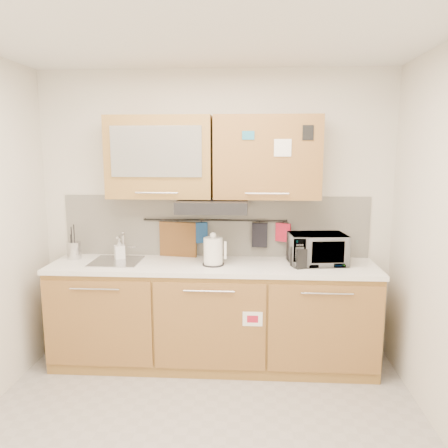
# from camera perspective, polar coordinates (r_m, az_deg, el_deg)

# --- Properties ---
(ceiling) EXTENTS (3.20, 3.20, 0.00)m
(ceiling) POSITION_cam_1_polar(r_m,az_deg,el_deg) (2.58, -4.25, 25.50)
(ceiling) COLOR white
(ceiling) RESTS_ON wall_back
(wall_back) EXTENTS (3.20, 0.00, 3.20)m
(wall_back) POSITION_cam_1_polar(r_m,az_deg,el_deg) (4.02, -1.16, 1.17)
(wall_back) COLOR silver
(wall_back) RESTS_ON ground
(base_cabinet) EXTENTS (2.80, 0.64, 0.88)m
(base_cabinet) POSITION_cam_1_polar(r_m,az_deg,el_deg) (3.96, -1.48, -12.41)
(base_cabinet) COLOR #AF823E
(base_cabinet) RESTS_ON floor
(countertop) EXTENTS (2.82, 0.62, 0.04)m
(countertop) POSITION_cam_1_polar(r_m,az_deg,el_deg) (3.80, -1.52, -5.50)
(countertop) COLOR white
(countertop) RESTS_ON base_cabinet
(backsplash) EXTENTS (2.80, 0.02, 0.56)m
(backsplash) POSITION_cam_1_polar(r_m,az_deg,el_deg) (4.03, -1.17, -0.26)
(backsplash) COLOR silver
(backsplash) RESTS_ON countertop
(upper_cabinets) EXTENTS (1.82, 0.37, 0.70)m
(upper_cabinets) POSITION_cam_1_polar(r_m,az_deg,el_deg) (3.80, -1.48, 8.71)
(upper_cabinets) COLOR #AF823E
(upper_cabinets) RESTS_ON wall_back
(range_hood) EXTENTS (0.60, 0.46, 0.10)m
(range_hood) POSITION_cam_1_polar(r_m,az_deg,el_deg) (3.76, -1.47, 2.42)
(range_hood) COLOR black
(range_hood) RESTS_ON upper_cabinets
(sink) EXTENTS (0.42, 0.40, 0.26)m
(sink) POSITION_cam_1_polar(r_m,az_deg,el_deg) (3.97, -13.82, -4.74)
(sink) COLOR silver
(sink) RESTS_ON countertop
(utensil_rail) EXTENTS (1.30, 0.02, 0.02)m
(utensil_rail) POSITION_cam_1_polar(r_m,az_deg,el_deg) (3.98, -1.21, 0.50)
(utensil_rail) COLOR black
(utensil_rail) RESTS_ON backsplash
(utensil_crock) EXTENTS (0.13, 0.13, 0.31)m
(utensil_crock) POSITION_cam_1_polar(r_m,az_deg,el_deg) (4.17, -18.99, -3.23)
(utensil_crock) COLOR #BBBABF
(utensil_crock) RESTS_ON countertop
(kettle) EXTENTS (0.21, 0.18, 0.29)m
(kettle) POSITION_cam_1_polar(r_m,az_deg,el_deg) (3.73, -1.40, -3.67)
(kettle) COLOR white
(kettle) RESTS_ON countertop
(toaster) EXTENTS (0.25, 0.21, 0.17)m
(toaster) POSITION_cam_1_polar(r_m,az_deg,el_deg) (3.74, 10.62, -4.22)
(toaster) COLOR black
(toaster) RESTS_ON countertop
(microwave) EXTENTS (0.51, 0.38, 0.26)m
(microwave) POSITION_cam_1_polar(r_m,az_deg,el_deg) (3.84, 12.07, -3.21)
(microwave) COLOR #999999
(microwave) RESTS_ON countertop
(soap_bottle) EXTENTS (0.12, 0.12, 0.19)m
(soap_bottle) POSITION_cam_1_polar(r_m,az_deg,el_deg) (4.03, -13.49, -3.19)
(soap_bottle) COLOR #999999
(soap_bottle) RESTS_ON countertop
(cutting_board) EXTENTS (0.35, 0.08, 0.43)m
(cutting_board) POSITION_cam_1_polar(r_m,az_deg,el_deg) (4.05, -6.02, -2.77)
(cutting_board) COLOR brown
(cutting_board) RESTS_ON utensil_rail
(oven_mitt) EXTENTS (0.11, 0.07, 0.19)m
(oven_mitt) POSITION_cam_1_polar(r_m,az_deg,el_deg) (3.99, -2.99, -1.13)
(oven_mitt) COLOR navy
(oven_mitt) RESTS_ON utensil_rail
(dark_pouch) EXTENTS (0.14, 0.04, 0.22)m
(dark_pouch) POSITION_cam_1_polar(r_m,az_deg,el_deg) (3.97, 4.67, -1.45)
(dark_pouch) COLOR black
(dark_pouch) RESTS_ON utensil_rail
(pot_holder) EXTENTS (0.13, 0.07, 0.17)m
(pot_holder) POSITION_cam_1_polar(r_m,az_deg,el_deg) (3.98, 7.71, -1.10)
(pot_holder) COLOR #B81830
(pot_holder) RESTS_ON utensil_rail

